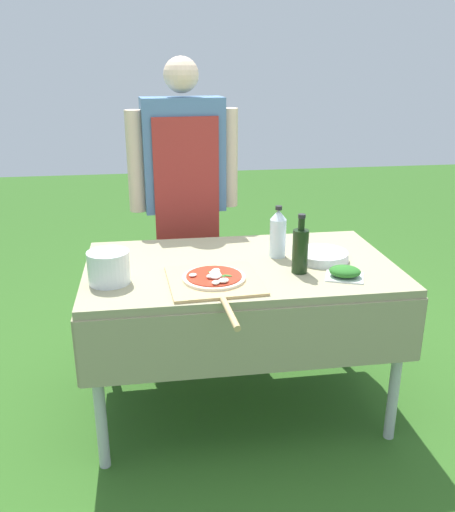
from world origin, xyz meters
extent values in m
plane|color=#2D5B1E|center=(0.00, 0.00, 0.00)|extent=(12.00, 12.00, 0.00)
cube|color=gray|center=(0.00, 0.00, 0.72)|extent=(1.37, 0.81, 0.04)
cube|color=gray|center=(0.00, -0.41, 0.57)|extent=(1.37, 0.01, 0.28)
cube|color=gray|center=(0.00, 0.41, 0.57)|extent=(1.37, 0.01, 0.28)
cube|color=gray|center=(-0.69, 0.00, 0.57)|extent=(0.01, 0.81, 0.28)
cube|color=gray|center=(0.69, 0.00, 0.57)|extent=(0.01, 0.81, 0.28)
cylinder|color=#B7B7BC|center=(-0.63, -0.35, 0.35)|extent=(0.05, 0.05, 0.71)
cylinder|color=#B7B7BC|center=(0.63, -0.35, 0.35)|extent=(0.05, 0.05, 0.71)
cylinder|color=#B7B7BC|center=(-0.63, 0.35, 0.35)|extent=(0.05, 0.05, 0.71)
cylinder|color=#B7B7BC|center=(0.63, 0.35, 0.35)|extent=(0.05, 0.05, 0.71)
cylinder|color=#70604C|center=(-0.11, 0.73, 0.41)|extent=(0.12, 0.12, 0.81)
cylinder|color=#70604C|center=(-0.27, 0.72, 0.41)|extent=(0.12, 0.12, 0.81)
cube|color=#4C7099|center=(-0.19, 0.73, 1.12)|extent=(0.45, 0.22, 0.61)
cube|color=#9E2D28|center=(-0.18, 0.63, 0.89)|extent=(0.35, 0.04, 0.88)
cylinder|color=beige|center=(0.06, 0.75, 1.09)|extent=(0.09, 0.09, 0.54)
cylinder|color=beige|center=(-0.45, 0.71, 1.09)|extent=(0.09, 0.09, 0.54)
sphere|color=beige|center=(-0.19, 0.73, 1.53)|extent=(0.19, 0.19, 0.19)
cube|color=tan|center=(-0.14, -0.19, 0.75)|extent=(0.39, 0.39, 0.01)
cylinder|color=tan|center=(-0.12, -0.50, 0.75)|extent=(0.04, 0.25, 0.02)
cylinder|color=beige|center=(-0.14, -0.19, 0.76)|extent=(0.26, 0.26, 0.01)
cylinder|color=red|center=(-0.14, -0.19, 0.77)|extent=(0.23, 0.23, 0.00)
ellipsoid|color=white|center=(-0.15, -0.29, 0.78)|extent=(0.05, 0.05, 0.01)
ellipsoid|color=white|center=(-0.13, -0.16, 0.78)|extent=(0.03, 0.03, 0.01)
ellipsoid|color=white|center=(-0.13, -0.16, 0.78)|extent=(0.04, 0.04, 0.01)
ellipsoid|color=white|center=(-0.13, -0.22, 0.78)|extent=(0.04, 0.05, 0.02)
ellipsoid|color=white|center=(-0.16, -0.22, 0.78)|extent=(0.05, 0.04, 0.02)
ellipsoid|color=white|center=(-0.14, -0.19, 0.78)|extent=(0.05, 0.04, 0.02)
ellipsoid|color=white|center=(-0.23, -0.19, 0.78)|extent=(0.04, 0.04, 0.01)
ellipsoid|color=white|center=(-0.11, -0.27, 0.78)|extent=(0.06, 0.06, 0.02)
ellipsoid|color=white|center=(-0.14, -0.23, 0.78)|extent=(0.04, 0.04, 0.02)
ellipsoid|color=#286B23|center=(-0.15, -0.16, 0.77)|extent=(0.03, 0.04, 0.00)
ellipsoid|color=#286B23|center=(-0.09, -0.21, 0.77)|extent=(0.04, 0.04, 0.00)
ellipsoid|color=#286B23|center=(-0.15, -0.22, 0.77)|extent=(0.01, 0.03, 0.00)
ellipsoid|color=#286B23|center=(-0.11, -0.21, 0.77)|extent=(0.02, 0.03, 0.00)
ellipsoid|color=#286B23|center=(-0.14, -0.21, 0.77)|extent=(0.03, 0.03, 0.00)
cylinder|color=black|center=(0.24, -0.14, 0.84)|extent=(0.07, 0.07, 0.19)
cylinder|color=black|center=(0.24, -0.14, 0.96)|extent=(0.03, 0.03, 0.05)
cylinder|color=#232326|center=(0.24, -0.14, 0.99)|extent=(0.03, 0.03, 0.02)
cylinder|color=silver|center=(0.19, 0.07, 0.83)|extent=(0.08, 0.08, 0.18)
cone|color=silver|center=(0.19, 0.07, 0.94)|extent=(0.08, 0.08, 0.05)
cylinder|color=#232326|center=(0.19, 0.07, 0.97)|extent=(0.03, 0.03, 0.02)
cube|color=silver|center=(0.41, -0.23, 0.74)|extent=(0.19, 0.17, 0.01)
ellipsoid|color=#286B23|center=(0.41, -0.23, 0.77)|extent=(0.16, 0.15, 0.05)
cylinder|color=silver|center=(-0.57, -0.14, 0.81)|extent=(0.17, 0.17, 0.13)
cylinder|color=white|center=(0.38, -0.01, 0.74)|extent=(0.25, 0.25, 0.00)
cylinder|color=white|center=(0.38, -0.01, 0.75)|extent=(0.25, 0.25, 0.00)
cylinder|color=white|center=(0.38, -0.01, 0.75)|extent=(0.25, 0.25, 0.00)
cylinder|color=white|center=(0.38, -0.01, 0.76)|extent=(0.24, 0.24, 0.00)
cylinder|color=white|center=(0.38, -0.01, 0.76)|extent=(0.24, 0.24, 0.00)
cylinder|color=white|center=(0.38, -0.01, 0.77)|extent=(0.24, 0.24, 0.00)
cylinder|color=white|center=(0.38, -0.01, 0.77)|extent=(0.24, 0.24, 0.00)
cylinder|color=white|center=(0.38, -0.01, 0.78)|extent=(0.24, 0.24, 0.00)
camera|label=1|loc=(-0.39, -2.24, 1.60)|focal=38.00mm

